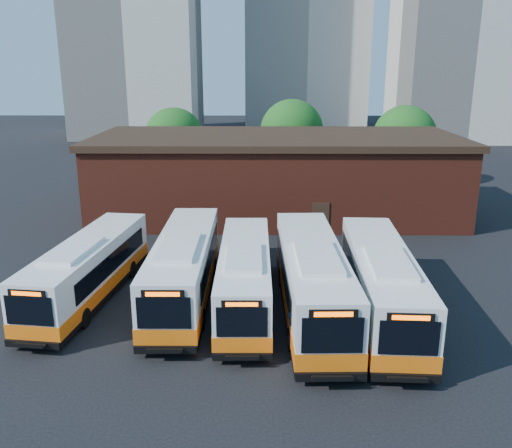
{
  "coord_description": "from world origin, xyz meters",
  "views": [
    {
      "loc": [
        -1.28,
        -22.95,
        11.69
      ],
      "look_at": [
        -1.5,
        4.64,
        3.58
      ],
      "focal_mm": 38.0,
      "sensor_mm": 36.0,
      "label": 1
    }
  ],
  "objects_px": {
    "bus_west": "(184,270)",
    "bus_midwest": "(245,279)",
    "transit_worker": "(293,334)",
    "bus_east": "(381,286)",
    "bus_mideast": "(312,283)",
    "bus_farwest": "(88,272)"
  },
  "relations": [
    {
      "from": "transit_worker",
      "to": "bus_mideast",
      "type": "bearing_deg",
      "value": -12.74
    },
    {
      "from": "bus_farwest",
      "to": "bus_west",
      "type": "relative_size",
      "value": 0.95
    },
    {
      "from": "bus_farwest",
      "to": "bus_west",
      "type": "distance_m",
      "value": 4.95
    },
    {
      "from": "bus_east",
      "to": "transit_worker",
      "type": "bearing_deg",
      "value": -137.09
    },
    {
      "from": "bus_east",
      "to": "bus_farwest",
      "type": "bearing_deg",
      "value": 175.03
    },
    {
      "from": "bus_mideast",
      "to": "transit_worker",
      "type": "xyz_separation_m",
      "value": [
        -1.15,
        -3.98,
        -0.63
      ]
    },
    {
      "from": "bus_midwest",
      "to": "bus_mideast",
      "type": "bearing_deg",
      "value": -14.8
    },
    {
      "from": "bus_west",
      "to": "bus_midwest",
      "type": "bearing_deg",
      "value": -16.4
    },
    {
      "from": "bus_west",
      "to": "bus_farwest",
      "type": "bearing_deg",
      "value": 179.76
    },
    {
      "from": "bus_mideast",
      "to": "bus_east",
      "type": "height_order",
      "value": "bus_mideast"
    },
    {
      "from": "bus_midwest",
      "to": "bus_east",
      "type": "distance_m",
      "value": 6.63
    },
    {
      "from": "bus_west",
      "to": "bus_mideast",
      "type": "relative_size",
      "value": 0.96
    },
    {
      "from": "bus_west",
      "to": "bus_midwest",
      "type": "relative_size",
      "value": 1.08
    },
    {
      "from": "transit_worker",
      "to": "bus_west",
      "type": "bearing_deg",
      "value": 45.99
    },
    {
      "from": "transit_worker",
      "to": "bus_east",
      "type": "bearing_deg",
      "value": -46.64
    },
    {
      "from": "bus_west",
      "to": "bus_mideast",
      "type": "height_order",
      "value": "bus_mideast"
    },
    {
      "from": "bus_farwest",
      "to": "bus_west",
      "type": "height_order",
      "value": "bus_west"
    },
    {
      "from": "bus_mideast",
      "to": "transit_worker",
      "type": "bearing_deg",
      "value": -107.51
    },
    {
      "from": "bus_farwest",
      "to": "bus_midwest",
      "type": "relative_size",
      "value": 1.02
    },
    {
      "from": "bus_farwest",
      "to": "bus_mideast",
      "type": "height_order",
      "value": "bus_mideast"
    },
    {
      "from": "bus_west",
      "to": "bus_east",
      "type": "distance_m",
      "value": 9.89
    },
    {
      "from": "bus_farwest",
      "to": "transit_worker",
      "type": "relative_size",
      "value": 6.03
    }
  ]
}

